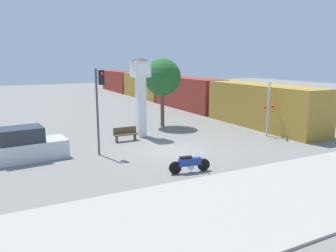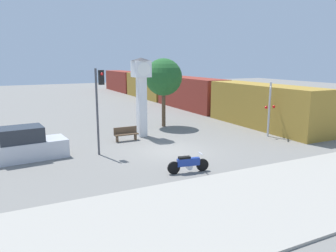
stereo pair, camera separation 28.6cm
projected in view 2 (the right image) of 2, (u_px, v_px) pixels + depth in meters
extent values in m
plane|color=slate|center=(170.00, 151.00, 19.46)|extent=(120.00, 120.00, 0.00)
cube|color=#9E998E|center=(261.00, 199.00, 12.61)|extent=(36.00, 6.00, 0.10)
cylinder|color=black|center=(202.00, 165.00, 15.87)|extent=(0.62, 0.20, 0.61)
cylinder|color=black|center=(174.00, 168.00, 15.44)|extent=(0.62, 0.20, 0.61)
cube|color=navy|center=(188.00, 162.00, 15.61)|extent=(1.14, 0.40, 0.37)
cube|color=black|center=(184.00, 158.00, 15.50)|extent=(0.60, 0.32, 0.10)
cylinder|color=silver|center=(189.00, 167.00, 15.68)|extent=(0.31, 0.25, 0.28)
cube|color=silver|center=(201.00, 153.00, 15.72)|extent=(0.13, 0.45, 0.04)
cube|color=white|center=(142.00, 107.00, 22.83)|extent=(0.59, 0.59, 4.15)
cube|color=white|center=(141.00, 69.00, 22.31)|extent=(1.11, 1.11, 1.11)
cylinder|color=white|center=(144.00, 69.00, 21.81)|extent=(0.89, 0.02, 0.89)
cone|color=#333338|center=(141.00, 59.00, 22.18)|extent=(1.34, 1.34, 0.20)
cube|color=olive|center=(264.00, 106.00, 26.07)|extent=(2.80, 11.07, 3.40)
cube|color=maroon|center=(191.00, 93.00, 36.32)|extent=(2.80, 11.07, 3.40)
cube|color=olive|center=(149.00, 86.00, 46.56)|extent=(2.80, 11.07, 3.40)
cube|color=maroon|center=(123.00, 81.00, 56.81)|extent=(2.80, 11.07, 3.40)
cylinder|color=#47474C|center=(97.00, 113.00, 18.22)|extent=(0.12, 0.12, 4.86)
cube|color=black|center=(101.00, 77.00, 17.97)|extent=(0.28, 0.24, 0.80)
sphere|color=red|center=(102.00, 74.00, 17.79)|extent=(0.16, 0.16, 0.16)
cylinder|color=#B7B7BC|center=(269.00, 110.00, 22.78)|extent=(0.14, 0.14, 3.81)
cube|color=white|center=(271.00, 87.00, 22.47)|extent=(0.82, 0.82, 0.14)
sphere|color=red|center=(266.00, 107.00, 22.55)|extent=(0.20, 0.20, 0.20)
sphere|color=red|center=(274.00, 107.00, 22.85)|extent=(0.20, 0.20, 0.20)
cylinder|color=brown|center=(164.00, 109.00, 26.36)|extent=(0.30, 0.30, 2.80)
sphere|color=#235B28|center=(164.00, 77.00, 25.85)|extent=(2.94, 2.94, 2.94)
cube|color=brown|center=(126.00, 134.00, 21.76)|extent=(1.60, 0.44, 0.08)
cube|color=brown|center=(125.00, 130.00, 21.88)|extent=(1.60, 0.06, 0.44)
cube|color=brown|center=(117.00, 139.00, 21.53)|extent=(0.08, 0.35, 0.41)
cube|color=brown|center=(135.00, 137.00, 22.09)|extent=(0.08, 0.35, 0.41)
cube|color=silver|center=(26.00, 150.00, 17.78)|extent=(4.35, 2.19, 1.00)
cube|color=#262B33|center=(21.00, 134.00, 17.50)|extent=(2.35, 1.86, 0.80)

